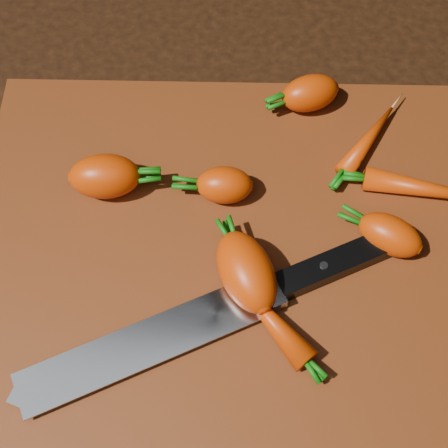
{
  "coord_description": "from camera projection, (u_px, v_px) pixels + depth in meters",
  "views": [
    {
      "loc": [
        0.01,
        -0.27,
        0.56
      ],
      "look_at": [
        0.0,
        0.01,
        0.03
      ],
      "focal_mm": 50.0,
      "sensor_mm": 36.0,
      "label": 1
    }
  ],
  "objects": [
    {
      "name": "carrot_7",
      "position": [
        270.0,
        318.0,
        0.56
      ],
      "size": [
        0.09,
        0.1,
        0.03
      ],
      "primitive_type": "ellipsoid",
      "rotation": [
        0.0,
        0.0,
        2.26
      ],
      "color": "#C93500",
      "rests_on": "cutting_board"
    },
    {
      "name": "carrot_0",
      "position": [
        105.0,
        176.0,
        0.62
      ],
      "size": [
        0.07,
        0.05,
        0.05
      ],
      "primitive_type": "ellipsoid",
      "rotation": [
        0.0,
        0.0,
        0.06
      ],
      "color": "#C93500",
      "rests_on": "cutting_board"
    },
    {
      "name": "carrot_6",
      "position": [
        434.0,
        190.0,
        0.63
      ],
      "size": [
        0.14,
        0.05,
        0.02
      ],
      "primitive_type": "ellipsoid",
      "rotation": [
        0.0,
        0.0,
        -0.19
      ],
      "color": "#C93500",
      "rests_on": "cutting_board"
    },
    {
      "name": "ground",
      "position": [
        224.0,
        249.0,
        0.63
      ],
      "size": [
        2.0,
        2.0,
        0.01
      ],
      "primitive_type": "cube",
      "color": "black"
    },
    {
      "name": "carrot_2",
      "position": [
        246.0,
        272.0,
        0.57
      ],
      "size": [
        0.08,
        0.1,
        0.05
      ],
      "primitive_type": "ellipsoid",
      "rotation": [
        0.0,
        0.0,
        1.98
      ],
      "color": "#C93500",
      "rests_on": "cutting_board"
    },
    {
      "name": "carrot_1",
      "position": [
        224.0,
        185.0,
        0.62
      ],
      "size": [
        0.06,
        0.04,
        0.04
      ],
      "primitive_type": "ellipsoid",
      "rotation": [
        0.0,
        0.0,
        3.13
      ],
      "color": "#C93500",
      "rests_on": "cutting_board"
    },
    {
      "name": "carrot_3",
      "position": [
        310.0,
        93.0,
        0.67
      ],
      "size": [
        0.07,
        0.06,
        0.04
      ],
      "primitive_type": "ellipsoid",
      "rotation": [
        0.0,
        0.0,
        3.45
      ],
      "color": "#C93500",
      "rests_on": "cutting_board"
    },
    {
      "name": "knife",
      "position": [
        170.0,
        334.0,
        0.56
      ],
      "size": [
        0.36,
        0.19,
        0.02
      ],
      "rotation": [
        0.0,
        0.0,
        0.43
      ],
      "color": "gray",
      "rests_on": "cutting_board"
    },
    {
      "name": "carrot_5",
      "position": [
        368.0,
        139.0,
        0.66
      ],
      "size": [
        0.08,
        0.1,
        0.02
      ],
      "primitive_type": "ellipsoid",
      "rotation": [
        0.0,
        0.0,
        0.97
      ],
      "color": "#C93500",
      "rests_on": "cutting_board"
    },
    {
      "name": "carrot_4",
      "position": [
        390.0,
        235.0,
        0.6
      ],
      "size": [
        0.07,
        0.06,
        0.04
      ],
      "primitive_type": "ellipsoid",
      "rotation": [
        0.0,
        0.0,
        2.63
      ],
      "color": "#C93500",
      "rests_on": "cutting_board"
    },
    {
      "name": "cutting_board",
      "position": [
        224.0,
        244.0,
        0.62
      ],
      "size": [
        0.5,
        0.4,
        0.01
      ],
      "primitive_type": "cube",
      "color": "maroon",
      "rests_on": "ground"
    }
  ]
}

